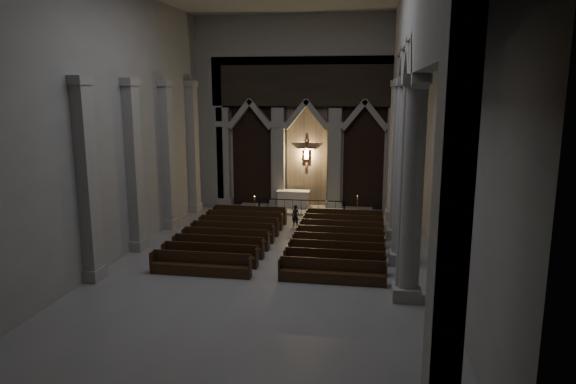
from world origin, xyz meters
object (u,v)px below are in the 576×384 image
object	(u,v)px
altar	(293,199)
altar_rail	(301,205)
candle_stand_left	(255,211)
worshipper	(295,216)
pews	(283,241)
candle_stand_right	(357,211)

from	to	relation	value
altar	altar_rail	distance (m)	1.91
candle_stand_left	worshipper	bearing A→B (deg)	-36.10
pews	worshipper	distance (m)	3.88
altar	candle_stand_left	world-z (taller)	candle_stand_left
altar	worshipper	xyz separation A→B (m)	(0.77, -4.24, -0.07)
altar	candle_stand_right	distance (m)	4.33
altar	altar_rail	xyz separation A→B (m)	(0.75, -1.76, 0.01)
candle_stand_left	candle_stand_right	world-z (taller)	candle_stand_right
altar_rail	pews	bearing A→B (deg)	-90.00
altar	worshipper	size ratio (longest dim) A/B	1.70
candle_stand_left	candle_stand_right	bearing A→B (deg)	7.58
altar	candle_stand_left	bearing A→B (deg)	-132.65
candle_stand_left	pews	bearing A→B (deg)	-64.79
altar_rail	altar	bearing A→B (deg)	113.21
candle_stand_left	worshipper	xyz separation A→B (m)	(2.80, -2.04, 0.28)
candle_stand_right	worshipper	world-z (taller)	candle_stand_right
altar	candle_stand_right	size ratio (longest dim) A/B	1.58
altar	worshipper	distance (m)	4.31
altar_rail	candle_stand_left	distance (m)	2.84
altar	pews	bearing A→B (deg)	-84.69
candle_stand_right	worshipper	distance (m)	4.39
altar_rail	worshipper	size ratio (longest dim) A/B	4.31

